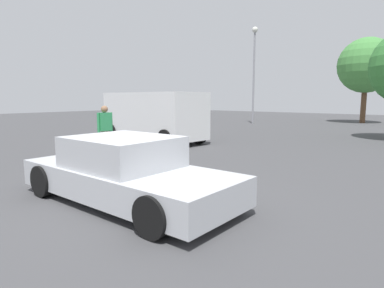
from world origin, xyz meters
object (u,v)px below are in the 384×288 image
sedan_foreground (126,172)px  van_white (154,115)px  dog (77,160)px  pedestrian (105,126)px  light_post_near (254,60)px

sedan_foreground → van_white: 8.74m
sedan_foreground → dog: (-3.38, 1.09, -0.34)m
sedan_foreground → pedestrian: 5.35m
van_white → light_post_near: (-1.57, 12.39, 3.66)m
van_white → light_post_near: light_post_near is taller
van_white → pedestrian: bearing=-64.8°
van_white → dog: bearing=-60.7°
pedestrian → sedan_foreground: bearing=155.2°
dog → van_white: bearing=-27.4°
van_white → pedestrian: 3.87m
sedan_foreground → light_post_near: light_post_near is taller
dog → van_white: (-2.39, 5.44, 0.96)m
dog → pedestrian: (-1.10, 1.80, 0.79)m
sedan_foreground → light_post_near: size_ratio=0.63×
van_white → light_post_near: 13.02m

